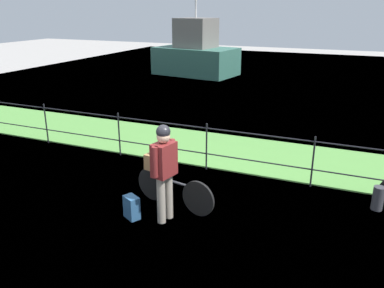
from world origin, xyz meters
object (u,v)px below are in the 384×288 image
at_px(cyclist_person, 164,165).
at_px(moored_boat_near, 196,54).
at_px(terrier_dog, 157,151).
at_px(bicycle_main, 173,190).
at_px(mooring_bollard, 378,198).
at_px(backpack_on_paving, 132,207).
at_px(wooden_crate, 156,162).

distance_m(cyclist_person, moored_boat_near, 15.10).
relative_size(terrier_dog, moored_boat_near, 0.07).
bearing_deg(bicycle_main, mooring_bollard, 21.66).
xyz_separation_m(bicycle_main, cyclist_person, (0.08, -0.48, 0.67)).
bearing_deg(mooring_bollard, cyclist_person, -151.18).
relative_size(bicycle_main, backpack_on_paving, 4.11).
relative_size(cyclist_person, mooring_bollard, 3.83).
relative_size(backpack_on_paving, mooring_bollard, 0.91).
xyz_separation_m(bicycle_main, moored_boat_near, (-5.32, 13.62, 0.71)).
height_order(terrier_dog, backpack_on_paving, terrier_dog).
bearing_deg(terrier_dog, mooring_bollard, 18.84).
bearing_deg(terrier_dog, moored_boat_near, 110.14).
distance_m(terrier_dog, moored_boat_near, 14.44).
bearing_deg(terrier_dog, cyclist_person, -52.43).
bearing_deg(cyclist_person, bicycle_main, 99.03).
xyz_separation_m(bicycle_main, backpack_on_paving, (-0.48, -0.65, -0.14)).
bearing_deg(terrier_dog, backpack_on_paving, -100.38).
height_order(cyclist_person, backpack_on_paving, cyclist_person).
distance_m(bicycle_main, backpack_on_paving, 0.82).
bearing_deg(mooring_bollard, moored_boat_near, 125.28).
relative_size(wooden_crate, cyclist_person, 0.22).
distance_m(wooden_crate, mooring_bollard, 3.99).
bearing_deg(backpack_on_paving, bicycle_main, -98.32).
bearing_deg(wooden_crate, terrier_dog, -11.66).
relative_size(bicycle_main, wooden_crate, 4.39).
bearing_deg(wooden_crate, mooring_bollard, 18.66).
bearing_deg(cyclist_person, wooden_crate, 128.89).
distance_m(wooden_crate, backpack_on_paving, 0.93).
height_order(wooden_crate, terrier_dog, terrier_dog).
bearing_deg(bicycle_main, backpack_on_paving, -126.30).
distance_m(bicycle_main, moored_boat_near, 14.64).
xyz_separation_m(cyclist_person, mooring_bollard, (3.30, 1.82, -0.78)).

